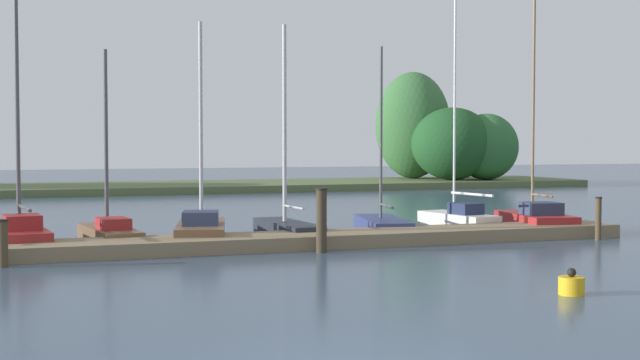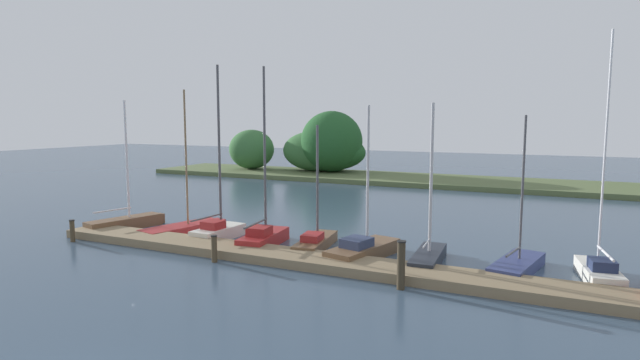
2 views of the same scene
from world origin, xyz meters
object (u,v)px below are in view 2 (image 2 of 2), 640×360
object	(u,v)px
sailboat_4	(316,240)
mooring_piling_1	(214,249)
sailboat_2	(219,228)
sailboat_8	(598,269)
sailboat_0	(128,221)
mooring_piling_0	(72,231)
sailboat_1	(186,226)
sailboat_7	(518,264)
mooring_piling_2	(401,265)
sailboat_5	(365,248)
sailboat_3	(264,235)
sailboat_6	(429,254)

from	to	relation	value
sailboat_4	mooring_piling_1	world-z (taller)	sailboat_4
sailboat_2	sailboat_8	size ratio (longest dim) A/B	0.94
sailboat_0	sailboat_8	bearing A→B (deg)	-73.96
sailboat_0	sailboat_4	bearing A→B (deg)	-72.63
sailboat_8	mooring_piling_0	world-z (taller)	sailboat_8
sailboat_1	sailboat_7	world-z (taller)	sailboat_1
mooring_piling_2	mooring_piling_0	bearing A→B (deg)	-179.67
sailboat_7	mooring_piling_0	world-z (taller)	sailboat_7
sailboat_5	mooring_piling_1	xyz separation A→B (m)	(-4.96, -3.04, 0.15)
sailboat_3	sailboat_6	size ratio (longest dim) A/B	1.27
sailboat_2	mooring_piling_2	size ratio (longest dim) A/B	4.93
sailboat_4	sailboat_5	distance (m)	2.45
sailboat_0	sailboat_7	distance (m)	18.21
sailboat_3	sailboat_4	bearing A→B (deg)	-82.84
mooring_piling_0	sailboat_1	bearing A→B (deg)	50.18
sailboat_4	mooring_piling_0	xyz separation A→B (m)	(-10.27, -3.67, 0.17)
sailboat_5	sailboat_8	xyz separation A→B (m)	(8.13, 0.65, 0.03)
sailboat_7	sailboat_8	distance (m)	2.52
sailboat_5	sailboat_8	size ratio (longest dim) A/B	0.72
sailboat_3	sailboat_6	distance (m)	7.09
sailboat_1	mooring_piling_0	distance (m)	4.97
sailboat_8	mooring_piling_1	xyz separation A→B (m)	(-13.08, -3.69, 0.13)
mooring_piling_1	mooring_piling_2	xyz separation A→B (m)	(7.33, 0.02, 0.27)
sailboat_6	sailboat_7	xyz separation A→B (m)	(3.13, 0.41, -0.09)
sailboat_6	sailboat_8	xyz separation A→B (m)	(5.65, 0.38, 0.03)
sailboat_0	sailboat_5	size ratio (longest dim) A/B	1.07
mooring_piling_0	mooring_piling_2	world-z (taller)	mooring_piling_2
sailboat_0	sailboat_3	size ratio (longest dim) A/B	0.83
sailboat_7	mooring_piling_2	world-z (taller)	sailboat_7
sailboat_1	sailboat_3	xyz separation A→B (m)	(4.87, -0.71, 0.18)
sailboat_1	mooring_piling_0	bearing A→B (deg)	153.94
sailboat_8	sailboat_1	bearing A→B (deg)	80.01
sailboat_3	sailboat_8	distance (m)	12.75
sailboat_0	sailboat_5	xyz separation A→B (m)	(12.59, -0.01, -0.00)
sailboat_0	sailboat_4	size ratio (longest dim) A/B	1.22
sailboat_7	sailboat_3	bearing A→B (deg)	105.16
sailboat_5	sailboat_6	distance (m)	2.49
sailboat_1	sailboat_6	size ratio (longest dim) A/B	1.13
sailboat_4	sailboat_0	bearing A→B (deg)	84.92
sailboat_3	sailboat_4	xyz separation A→B (m)	(2.22, 0.56, -0.12)
sailboat_6	mooring_piling_1	size ratio (longest dim) A/B	5.77
sailboat_4	sailboat_6	size ratio (longest dim) A/B	0.86
sailboat_2	sailboat_6	world-z (taller)	sailboat_2
sailboat_4	mooring_piling_1	bearing A→B (deg)	136.32
sailboat_3	sailboat_8	world-z (taller)	sailboat_8
sailboat_7	mooring_piling_0	xyz separation A→B (m)	(-18.27, -3.80, 0.22)
sailboat_2	sailboat_7	xyz separation A→B (m)	(12.74, 0.49, -0.21)
sailboat_6	mooring_piling_2	xyz separation A→B (m)	(-0.11, -3.30, 0.43)
mooring_piling_0	mooring_piling_1	world-z (taller)	mooring_piling_1
mooring_piling_2	sailboat_3	bearing A→B (deg)	156.58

